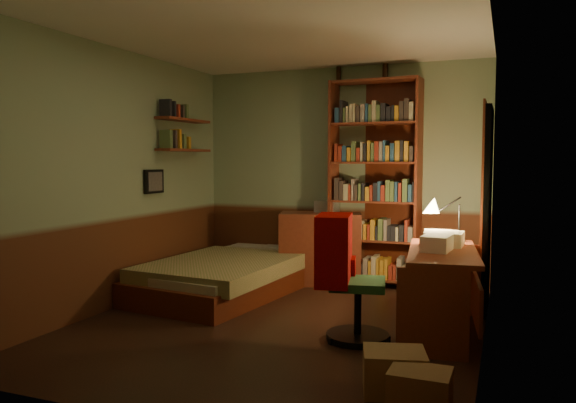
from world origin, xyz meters
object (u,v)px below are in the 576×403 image
(dresser, at_px, (320,248))
(cardboard_box_a, at_px, (420,392))
(bed, at_px, (231,262))
(cardboard_box_b, at_px, (394,372))
(mini_stereo, at_px, (327,206))
(office_chair, at_px, (358,288))
(desk_lamp, at_px, (460,206))
(bookshelf, at_px, (375,184))
(desk, at_px, (442,292))

(dresser, bearing_deg, cardboard_box_a, -78.33)
(bed, distance_m, dresser, 1.13)
(cardboard_box_b, bearing_deg, mini_stereo, 114.95)
(dresser, bearing_deg, office_chair, -79.62)
(desk_lamp, height_order, cardboard_box_a, desk_lamp)
(desk_lamp, distance_m, office_chair, 1.39)
(mini_stereo, relative_size, cardboard_box_a, 0.73)
(dresser, relative_size, cardboard_box_a, 2.74)
(bookshelf, distance_m, cardboard_box_a, 3.52)
(cardboard_box_b, bearing_deg, bookshelf, 105.10)
(desk, xyz_separation_m, office_chair, (-0.63, -0.43, 0.08))
(bed, distance_m, bookshelf, 1.89)
(dresser, relative_size, bookshelf, 0.40)
(desk, relative_size, cardboard_box_b, 3.46)
(bookshelf, bearing_deg, office_chair, -77.40)
(office_chair, height_order, cardboard_box_b, office_chair)
(mini_stereo, xyz_separation_m, desk, (1.54, -1.62, -0.56))
(dresser, height_order, office_chair, office_chair)
(bed, relative_size, cardboard_box_a, 6.52)
(desk_lamp, xyz_separation_m, office_chair, (-0.71, -1.02, -0.62))
(bed, bearing_deg, bookshelf, 38.91)
(dresser, xyz_separation_m, cardboard_box_b, (1.43, -2.87, -0.29))
(dresser, relative_size, desk_lamp, 1.43)
(dresser, relative_size, mini_stereo, 3.76)
(bed, distance_m, office_chair, 2.09)
(mini_stereo, xyz_separation_m, desk_lamp, (1.62, -1.03, 0.14))
(office_chair, bearing_deg, bed, 136.13)
(desk, xyz_separation_m, cardboard_box_b, (-0.15, -1.38, -0.22))
(mini_stereo, bearing_deg, cardboard_box_b, -59.40)
(dresser, height_order, desk_lamp, desk_lamp)
(mini_stereo, bearing_deg, bed, -126.73)
(desk_lamp, bearing_deg, mini_stereo, 143.37)
(desk, bearing_deg, cardboard_box_a, -95.32)
(mini_stereo, distance_m, office_chair, 2.29)
(mini_stereo, xyz_separation_m, office_chair, (0.91, -2.05, -0.48))
(bookshelf, relative_size, desk_lamp, 3.57)
(desk, xyz_separation_m, cardboard_box_a, (0.05, -1.62, -0.23))
(bed, relative_size, desk_lamp, 3.39)
(bed, height_order, office_chair, office_chair)
(bed, distance_m, mini_stereo, 1.38)
(bed, bearing_deg, office_chair, -25.39)
(cardboard_box_a, bearing_deg, mini_stereo, 116.13)
(mini_stereo, distance_m, desk_lamp, 1.93)
(mini_stereo, relative_size, bookshelf, 0.11)
(bookshelf, relative_size, cardboard_box_a, 6.86)
(cardboard_box_a, bearing_deg, cardboard_box_b, 128.57)
(bed, height_order, desk, desk)
(bookshelf, height_order, desk, bookshelf)
(bed, xyz_separation_m, mini_stereo, (0.84, 0.92, 0.58))
(bed, height_order, cardboard_box_b, bed)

